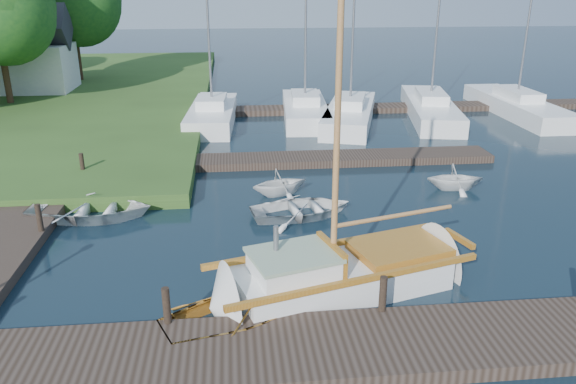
{
  "coord_description": "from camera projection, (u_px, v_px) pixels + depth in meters",
  "views": [
    {
      "loc": [
        -1.55,
        -15.08,
        6.84
      ],
      "look_at": [
        0.0,
        0.0,
        1.2
      ],
      "focal_mm": 35.0,
      "sensor_mm": 36.0,
      "label": 1
    }
  ],
  "objects": [
    {
      "name": "marina_boat_0",
      "position": [
        212.0,
        113.0,
        29.03
      ],
      "size": [
        2.66,
        7.59,
        10.57
      ],
      "rotation": [
        0.0,
        0.0,
        1.51
      ],
      "color": "white",
      "rests_on": "ground"
    },
    {
      "name": "far_dock",
      "position": [
        321.0,
        159.0,
        22.79
      ],
      "size": [
        14.0,
        1.6,
        0.3
      ],
      "primitive_type": "cube",
      "color": "#2E221A",
      "rests_on": "ground"
    },
    {
      "name": "tender_b",
      "position": [
        280.0,
        180.0,
        19.2
      ],
      "size": [
        2.39,
        2.22,
        1.03
      ],
      "primitive_type": "imported",
      "rotation": [
        0.0,
        0.0,
        1.9
      ],
      "color": "white",
      "rests_on": "ground"
    },
    {
      "name": "house_c",
      "position": [
        28.0,
        57.0,
        34.86
      ],
      "size": [
        5.25,
        4.0,
        5.28
      ],
      "color": "white",
      "rests_on": "shore"
    },
    {
      "name": "marina_boat_3",
      "position": [
        430.0,
        106.0,
        30.52
      ],
      "size": [
        4.01,
        9.81,
        12.36
      ],
      "rotation": [
        0.0,
        0.0,
        1.38
      ],
      "color": "white",
      "rests_on": "ground"
    },
    {
      "name": "marina_boat_1",
      "position": [
        305.0,
        108.0,
        30.04
      ],
      "size": [
        2.75,
        7.82,
        10.64
      ],
      "rotation": [
        0.0,
        0.0,
        1.5
      ],
      "color": "white",
      "rests_on": "ground"
    },
    {
      "name": "sailboat",
      "position": [
        346.0,
        276.0,
        13.3
      ],
      "size": [
        7.41,
        3.89,
        9.83
      ],
      "rotation": [
        0.0,
        0.0,
        0.29
      ],
      "color": "white",
      "rests_on": "ground"
    },
    {
      "name": "dinghy",
      "position": [
        240.0,
        308.0,
        11.96
      ],
      "size": [
        4.03,
        3.54,
        0.69
      ],
      "primitive_type": "imported",
      "rotation": [
        0.0,
        0.0,
        1.98
      ],
      "color": "#8F5012",
      "rests_on": "ground"
    },
    {
      "name": "tender_c",
      "position": [
        302.0,
        206.0,
        17.5
      ],
      "size": [
        3.54,
        2.81,
        0.66
      ],
      "primitive_type": "imported",
      "rotation": [
        0.0,
        0.0,
        1.75
      ],
      "color": "white",
      "rests_on": "ground"
    },
    {
      "name": "near_dock",
      "position": [
        319.0,
        349.0,
        10.94
      ],
      "size": [
        18.0,
        2.2,
        0.3
      ],
      "primitive_type": "cube",
      "color": "#2E221A",
      "rests_on": "ground"
    },
    {
      "name": "mooring_post_4",
      "position": [
        39.0,
        218.0,
        15.67
      ],
      "size": [
        0.16,
        0.16,
        0.8
      ],
      "primitive_type": "cylinder",
      "color": "black",
      "rests_on": "left_dock"
    },
    {
      "name": "mooring_post_5",
      "position": [
        82.0,
        164.0,
        20.33
      ],
      "size": [
        0.16,
        0.16,
        0.8
      ],
      "primitive_type": "cylinder",
      "color": "black",
      "rests_on": "left_dock"
    },
    {
      "name": "mooring_post_2",
      "position": [
        383.0,
        294.0,
        11.83
      ],
      "size": [
        0.16,
        0.16,
        0.8
      ],
      "primitive_type": "cylinder",
      "color": "black",
      "rests_on": "near_dock"
    },
    {
      "name": "pontoon",
      "position": [
        432.0,
        107.0,
        32.41
      ],
      "size": [
        30.0,
        1.6,
        0.3
      ],
      "primitive_type": "cube",
      "color": "#2E221A",
      "rests_on": "ground"
    },
    {
      "name": "mooring_post_1",
      "position": [
        167.0,
        306.0,
        11.4
      ],
      "size": [
        0.16,
        0.16,
        0.8
      ],
      "primitive_type": "cylinder",
      "color": "black",
      "rests_on": "near_dock"
    },
    {
      "name": "tender_d",
      "position": [
        455.0,
        175.0,
        19.7
      ],
      "size": [
        2.1,
        1.86,
        1.03
      ],
      "primitive_type": "imported",
      "rotation": [
        0.0,
        0.0,
        1.48
      ],
      "color": "white",
      "rests_on": "ground"
    },
    {
      "name": "marina_boat_2",
      "position": [
        350.0,
        112.0,
        29.17
      ],
      "size": [
        4.52,
        8.72,
        10.76
      ],
      "rotation": [
        0.0,
        0.0,
        1.28
      ],
      "color": "white",
      "rests_on": "ground"
    },
    {
      "name": "tender_a",
      "position": [
        90.0,
        206.0,
        17.34
      ],
      "size": [
        3.94,
        2.96,
        0.77
      ],
      "primitive_type": "imported",
      "rotation": [
        0.0,
        0.0,
        1.49
      ],
      "color": "white",
      "rests_on": "ground"
    },
    {
      "name": "left_dock",
      "position": [
        29.0,
        210.0,
        17.63
      ],
      "size": [
        2.2,
        18.0,
        0.3
      ],
      "primitive_type": "cube",
      "color": "#2E221A",
      "rests_on": "ground"
    },
    {
      "name": "marina_boat_5",
      "position": [
        516.0,
        104.0,
        31.05
      ],
      "size": [
        2.26,
        9.5,
        11.19
      ],
      "rotation": [
        0.0,
        0.0,
        1.56
      ],
      "color": "white",
      "rests_on": "ground"
    },
    {
      "name": "ground",
      "position": [
        288.0,
        230.0,
        16.59
      ],
      "size": [
        160.0,
        160.0,
        0.0
      ],
      "primitive_type": "plane",
      "color": "black",
      "rests_on": "ground"
    }
  ]
}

